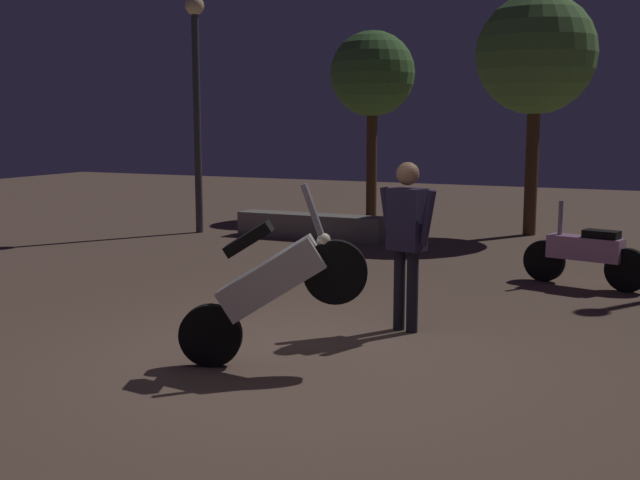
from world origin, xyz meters
TOP-DOWN VIEW (x-y plane):
  - ground_plane at (0.00, 0.00)m, footprint 40.00×40.00m
  - motorcycle_white_foreground at (-0.09, -0.29)m, footprint 1.58×0.70m
  - motorcycle_pink_parked_left at (2.01, 4.46)m, footprint 1.64×0.52m
  - person_rider_beside at (0.59, 1.37)m, footprint 0.67×0.33m
  - streetlamp_far at (-5.38, 6.64)m, footprint 0.36×0.36m
  - tree_left_bg at (0.51, 8.97)m, footprint 2.21×2.21m
  - tree_right_bg at (-3.32, 10.58)m, footprint 1.89×1.89m
  - planter_wall_low at (-3.08, 6.84)m, footprint 2.83×0.50m

SIDE VIEW (x-z plane):
  - ground_plane at x=0.00m, z-range 0.00..0.00m
  - planter_wall_low at x=-3.08m, z-range 0.00..0.45m
  - motorcycle_pink_parked_left at x=2.01m, z-range -0.12..0.99m
  - motorcycle_white_foreground at x=-0.09m, z-range -0.07..1.56m
  - person_rider_beside at x=0.59m, z-range 0.18..1.92m
  - streetlamp_far at x=-5.38m, z-range 0.65..5.10m
  - tree_right_bg at x=-3.32m, z-range 1.08..5.21m
  - tree_left_bg at x=0.51m, z-range 1.10..5.57m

